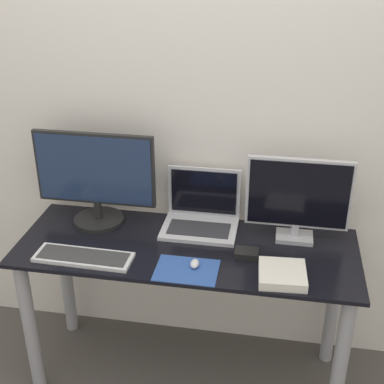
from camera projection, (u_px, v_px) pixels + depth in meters
The scene contains 10 objects.
wall_back at pixel (200, 111), 2.43m from camera, with size 7.00×0.05×2.50m.
desk at pixel (187, 278), 2.43m from camera, with size 1.50×0.55×0.74m.
monitor_left at pixel (95, 178), 2.45m from camera, with size 0.56×0.23×0.45m.
monitor_right at pixel (298, 198), 2.32m from camera, with size 0.45×0.11×0.39m.
laptop at pixel (201, 213), 2.49m from camera, with size 0.34×0.26×0.26m.
keyboard at pixel (84, 257), 2.26m from camera, with size 0.42×0.15×0.02m.
mousepad at pixel (187, 270), 2.18m from camera, with size 0.26×0.19×0.00m.
mouse at pixel (195, 264), 2.20m from camera, with size 0.04×0.06×0.03m.
book at pixel (282, 274), 2.13m from camera, with size 0.20×0.20×0.04m.
power_brick at pixel (247, 254), 2.27m from camera, with size 0.10×0.07×0.03m.
Camera 1 is at (0.37, -1.69, 2.01)m, focal length 50.00 mm.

